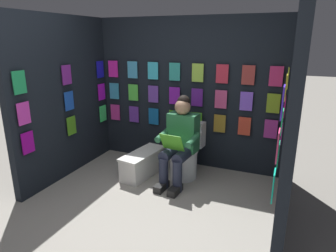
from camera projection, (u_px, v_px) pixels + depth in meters
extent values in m
plane|color=#9E998E|center=(124.00, 231.00, 3.06)|extent=(30.00, 30.00, 0.00)
cube|color=black|center=(187.00, 93.00, 4.47)|extent=(2.94, 0.10, 2.22)
cube|color=#D03195|center=(115.00, 112.00, 4.97)|extent=(0.17, 0.01, 0.26)
cube|color=#6532A3|center=(134.00, 114.00, 4.84)|extent=(0.17, 0.01, 0.26)
cube|color=#10579A|center=(154.00, 116.00, 4.71)|extent=(0.17, 0.01, 0.26)
cube|color=#409415|center=(174.00, 119.00, 4.58)|extent=(0.17, 0.01, 0.26)
cube|color=#53C127|center=(196.00, 121.00, 4.45)|extent=(0.17, 0.01, 0.26)
cube|color=olive|center=(220.00, 124.00, 4.31)|extent=(0.17, 0.01, 0.26)
cube|color=red|center=(244.00, 126.00, 4.18)|extent=(0.17, 0.01, 0.26)
cube|color=#962681|center=(271.00, 129.00, 4.05)|extent=(0.17, 0.01, 0.26)
cube|color=teal|center=(114.00, 91.00, 4.87)|extent=(0.17, 0.01, 0.26)
cube|color=#52D044|center=(133.00, 93.00, 4.73)|extent=(0.17, 0.01, 0.26)
cube|color=#663AA8|center=(153.00, 94.00, 4.60)|extent=(0.17, 0.01, 0.26)
cube|color=purple|center=(174.00, 96.00, 4.47)|extent=(0.17, 0.01, 0.26)
cube|color=#5E1E91|center=(197.00, 97.00, 4.34)|extent=(0.17, 0.01, 0.26)
cube|color=#CC427D|center=(221.00, 99.00, 4.21)|extent=(0.17, 0.01, 0.26)
cube|color=#7E4EE4|center=(246.00, 101.00, 4.08)|extent=(0.17, 0.01, 0.26)
cube|color=olive|center=(273.00, 103.00, 3.95)|extent=(0.17, 0.01, 0.26)
cube|color=#EC23AB|center=(113.00, 69.00, 4.76)|extent=(0.17, 0.01, 0.26)
cube|color=#46A6D7|center=(132.00, 70.00, 4.63)|extent=(0.17, 0.01, 0.26)
cube|color=#39C0DF|center=(153.00, 71.00, 4.50)|extent=(0.17, 0.01, 0.26)
cube|color=teal|center=(175.00, 72.00, 4.37)|extent=(0.17, 0.01, 0.26)
cube|color=#9CCE42|center=(198.00, 73.00, 4.24)|extent=(0.17, 0.01, 0.26)
cube|color=#C8283F|center=(222.00, 74.00, 4.11)|extent=(0.17, 0.01, 0.26)
cube|color=#9E3432|center=(248.00, 75.00, 3.98)|extent=(0.17, 0.01, 0.26)
cube|color=#BC2565|center=(276.00, 76.00, 3.85)|extent=(0.17, 0.01, 0.26)
cube|color=black|center=(291.00, 120.00, 3.04)|extent=(0.10, 1.90, 2.22)
cube|color=#BC28A9|center=(282.00, 133.00, 3.87)|extent=(0.01, 0.17, 0.26)
cube|color=#0E925E|center=(278.00, 154.00, 3.19)|extent=(0.01, 0.17, 0.26)
cube|color=#13DAB1|center=(273.00, 186.00, 2.50)|extent=(0.01, 0.17, 0.26)
cube|color=#D5187A|center=(285.00, 107.00, 3.77)|extent=(0.01, 0.17, 0.26)
cube|color=#24CA73|center=(282.00, 122.00, 3.09)|extent=(0.01, 0.17, 0.26)
cube|color=#E63A74|center=(278.00, 146.00, 2.40)|extent=(0.01, 0.17, 0.26)
cube|color=yellow|center=(288.00, 78.00, 3.67)|extent=(0.01, 0.17, 0.26)
cube|color=gold|center=(286.00, 88.00, 2.98)|extent=(0.01, 0.17, 0.26)
cube|color=#4B2AE5|center=(283.00, 102.00, 2.30)|extent=(0.01, 0.17, 0.26)
cube|color=black|center=(64.00, 98.00, 4.13)|extent=(0.10, 1.90, 2.22)
cube|color=#950B90|center=(28.00, 143.00, 3.53)|extent=(0.01, 0.17, 0.26)
cube|color=#4D911F|center=(72.00, 126.00, 4.21)|extent=(0.01, 0.17, 0.26)
cube|color=#37EA67|center=(103.00, 113.00, 4.89)|extent=(0.01, 0.17, 0.26)
cube|color=#D439B6|center=(24.00, 113.00, 3.43)|extent=(0.01, 0.17, 0.26)
cube|color=blue|center=(69.00, 101.00, 4.11)|extent=(0.01, 0.17, 0.26)
cube|color=#C412D5|center=(102.00, 92.00, 4.79)|extent=(0.01, 0.17, 0.26)
cube|color=#209856|center=(19.00, 82.00, 3.32)|extent=(0.01, 0.17, 0.26)
cube|color=#7E258F|center=(67.00, 75.00, 4.01)|extent=(0.01, 0.17, 0.26)
cube|color=#1418C7|center=(100.00, 69.00, 4.69)|extent=(0.01, 0.17, 0.26)
cylinder|color=white|center=(183.00, 164.00, 4.19)|extent=(0.38, 0.38, 0.40)
cylinder|color=white|center=(184.00, 150.00, 4.13)|extent=(0.41, 0.41, 0.02)
cube|color=white|center=(191.00, 134.00, 4.30)|extent=(0.39, 0.21, 0.36)
cylinder|color=white|center=(189.00, 135.00, 4.22)|extent=(0.39, 0.10, 0.39)
cube|color=#286B42|center=(183.00, 132.00, 4.02)|extent=(0.42, 0.25, 0.52)
sphere|color=tan|center=(183.00, 107.00, 3.90)|extent=(0.21, 0.21, 0.21)
sphere|color=black|center=(184.00, 102.00, 3.90)|extent=(0.17, 0.17, 0.17)
cylinder|color=#23283D|center=(183.00, 155.00, 3.88)|extent=(0.18, 0.41, 0.15)
cylinder|color=#23283D|center=(170.00, 153.00, 3.97)|extent=(0.18, 0.41, 0.15)
cylinder|color=#23283D|center=(177.00, 176.00, 3.79)|extent=(0.12, 0.12, 0.42)
cylinder|color=#23283D|center=(164.00, 173.00, 3.88)|extent=(0.12, 0.12, 0.42)
cube|color=black|center=(175.00, 190.00, 3.79)|extent=(0.13, 0.27, 0.09)
cube|color=black|center=(161.00, 187.00, 3.88)|extent=(0.13, 0.27, 0.09)
cylinder|color=#286B42|center=(193.00, 140.00, 3.78)|extent=(0.11, 0.32, 0.13)
cylinder|color=#286B42|center=(163.00, 135.00, 3.98)|extent=(0.11, 0.32, 0.13)
cube|color=green|center=(172.00, 143.00, 3.75)|extent=(0.31, 0.15, 0.23)
cube|color=white|center=(143.00, 164.00, 4.28)|extent=(0.40, 0.79, 0.32)
cube|color=white|center=(143.00, 153.00, 4.23)|extent=(0.42, 0.82, 0.03)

